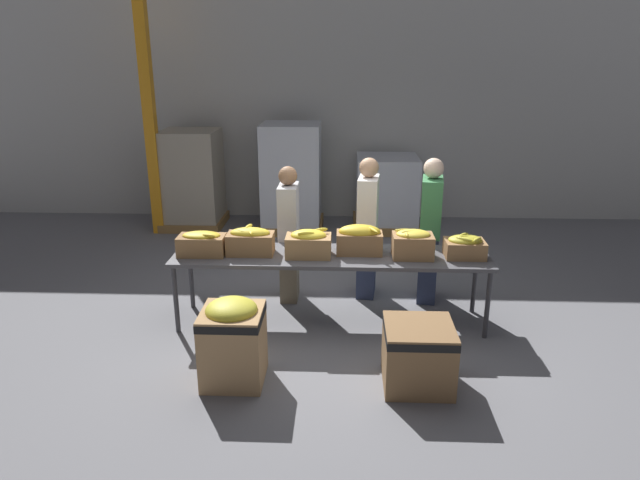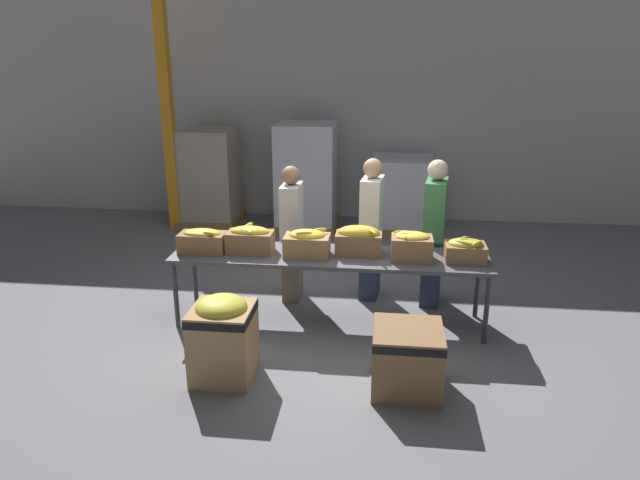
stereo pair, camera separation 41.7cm
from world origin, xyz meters
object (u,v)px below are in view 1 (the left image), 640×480
volunteer_2 (430,232)px  pallet_stack_2 (192,180)px  banana_box_1 (250,241)px  pallet_stack_1 (292,178)px  donation_bin_0 (233,338)px  banana_box_0 (202,243)px  donation_bin_1 (418,353)px  banana_box_5 (465,246)px  pallet_stack_0 (387,193)px  support_pillar (149,104)px  banana_box_2 (309,243)px  volunteer_1 (289,235)px  volunteer_0 (367,229)px  banana_box_3 (359,239)px  banana_box_4 (413,243)px  sorting_table (331,259)px

volunteer_2 → pallet_stack_2: (-3.44, 2.83, -0.05)m
banana_box_1 → pallet_stack_1: (0.12, 3.38, -0.07)m
donation_bin_0 → volunteer_2: bearing=43.5°
banana_box_0 → donation_bin_1: (2.10, -1.12, -0.58)m
pallet_stack_1 → banana_box_0: bearing=-100.2°
banana_box_5 → pallet_stack_0: (-0.54, 3.49, -0.30)m
banana_box_5 → support_pillar: support_pillar is taller
banana_box_2 → volunteer_1: bearing=112.2°
donation_bin_0 → pallet_stack_1: pallet_stack_1 is taller
banana_box_1 → volunteer_0: size_ratio=0.29×
banana_box_2 → banana_box_3: bearing=12.0°
banana_box_5 → pallet_stack_2: 5.08m
banana_box_5 → donation_bin_1: 1.42m
banana_box_4 → volunteer_2: (0.27, 0.68, -0.08)m
banana_box_0 → banana_box_3: (1.62, 0.12, 0.03)m
banana_box_1 → banana_box_3: bearing=3.6°
volunteer_2 → support_pillar: (-3.91, 2.43, 1.18)m
banana_box_5 → pallet_stack_2: size_ratio=0.25×
banana_box_5 → donation_bin_1: banana_box_5 is taller
volunteer_1 → pallet_stack_0: bearing=155.8°
donation_bin_0 → pallet_stack_1: 4.57m
sorting_table → banana_box_1: size_ratio=6.83×
pallet_stack_1 → banana_box_3: bearing=-73.2°
pallet_stack_2 → donation_bin_0: bearing=-71.9°
banana_box_3 → donation_bin_1: 1.46m
support_pillar → pallet_stack_1: (2.10, 0.30, -1.16)m
banana_box_3 → volunteer_1: (-0.78, 0.54, -0.14)m
banana_box_5 → volunteer_2: (-0.26, 0.65, -0.06)m
donation_bin_0 → banana_box_0: bearing=114.4°
banana_box_3 → donation_bin_0: (-1.11, -1.24, -0.51)m
donation_bin_0 → pallet_stack_2: size_ratio=0.49×
donation_bin_1 → banana_box_5: bearing=63.5°
banana_box_4 → pallet_stack_1: bearing=114.2°
pallet_stack_0 → banana_box_3: bearing=-98.8°
banana_box_3 → volunteer_2: volunteer_2 is taller
volunteer_2 → donation_bin_0: bearing=-38.1°
volunteer_1 → pallet_stack_2: pallet_stack_2 is taller
sorting_table → volunteer_1: (-0.49, 0.60, 0.06)m
sorting_table → pallet_stack_2: size_ratio=2.07×
banana_box_0 → volunteer_0: volunteer_0 is taller
banana_box_3 → support_pillar: bearing=135.8°
banana_box_1 → pallet_stack_0: bearing=64.7°
volunteer_2 → pallet_stack_1: 3.28m
sorting_table → volunteer_2: (1.10, 0.64, 0.11)m
donation_bin_0 → donation_bin_1: bearing=0.0°
banana_box_1 → pallet_stack_2: bearing=113.4°
volunteer_2 → pallet_stack_0: volunteer_2 is taller
banana_box_3 → pallet_stack_0: size_ratio=0.40×
banana_box_2 → banana_box_3: size_ratio=0.98×
banana_box_1 → banana_box_4: banana_box_1 is taller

